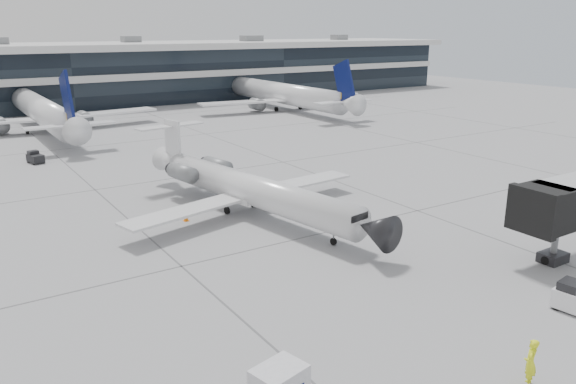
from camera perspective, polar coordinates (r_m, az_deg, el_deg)
ground at (r=39.57m, az=2.75°, el=-4.37°), size 220.00×220.00×0.00m
terminal at (r=114.47m, az=-22.22°, el=10.66°), size 170.00×22.00×10.00m
bg_jet_center at (r=87.26m, az=-23.51°, el=5.77°), size 32.00×40.00×9.60m
bg_jet_right at (r=101.51m, az=-0.57°, el=8.42°), size 32.00×40.00×9.60m
regional_jet at (r=43.54m, az=-4.13°, el=0.44°), size 21.15×26.37×6.11m
ramp_worker at (r=25.54m, az=23.40°, el=-15.62°), size 0.89×0.78×2.06m
traffic_cone at (r=42.92m, az=-10.32°, el=-2.55°), size 0.45×0.45×0.59m
far_tug at (r=66.24m, az=-24.30°, el=3.21°), size 1.64×2.24×1.28m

